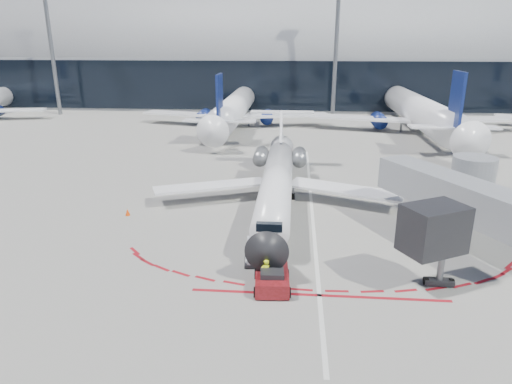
# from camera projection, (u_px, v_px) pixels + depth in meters

# --- Properties ---
(ground) EXTENTS (260.00, 260.00, 0.00)m
(ground) POSITION_uv_depth(u_px,v_px,m) (313.00, 217.00, 35.58)
(ground) COLOR slate
(ground) RESTS_ON ground
(apron_centerline) EXTENTS (0.25, 40.00, 0.01)m
(apron_centerline) POSITION_uv_depth(u_px,v_px,m) (312.00, 208.00, 37.47)
(apron_centerline) COLOR silver
(apron_centerline) RESTS_ON ground
(apron_stop_bar) EXTENTS (14.00, 0.25, 0.01)m
(apron_stop_bar) POSITION_uv_depth(u_px,v_px,m) (319.00, 295.00, 24.71)
(apron_stop_bar) COLOR maroon
(apron_stop_bar) RESTS_ON ground
(terminal_building) EXTENTS (150.00, 24.15, 24.00)m
(terminal_building) POSITION_uv_depth(u_px,v_px,m) (304.00, 63.00, 94.26)
(terminal_building) COLOR gray
(terminal_building) RESTS_ON ground
(jet_bridge) EXTENTS (10.03, 15.20, 4.90)m
(jet_bridge) POSITION_uv_depth(u_px,v_px,m) (460.00, 197.00, 30.99)
(jet_bridge) COLOR gray
(jet_bridge) RESTS_ON ground
(light_mast_west) EXTENTS (0.70, 0.70, 25.00)m
(light_mast_west) POSITION_uv_depth(u_px,v_px,m) (51.00, 44.00, 80.60)
(light_mast_west) COLOR slate
(light_mast_west) RESTS_ON ground
(light_mast_centre) EXTENTS (0.70, 0.70, 25.00)m
(light_mast_centre) POSITION_uv_depth(u_px,v_px,m) (336.00, 44.00, 76.56)
(light_mast_centre) COLOR slate
(light_mast_centre) RESTS_ON ground
(regional_jet) EXTENTS (21.12, 26.04, 6.52)m
(regional_jet) POSITION_uv_depth(u_px,v_px,m) (277.00, 179.00, 37.84)
(regional_jet) COLOR white
(regional_jet) RESTS_ON ground
(pushback_tug) EXTENTS (2.15, 4.71, 1.21)m
(pushback_tug) POSITION_uv_depth(u_px,v_px,m) (272.00, 279.00, 25.31)
(pushback_tug) COLOR #510C0B
(pushback_tug) RESTS_ON ground
(ramp_worker) EXTENTS (0.70, 0.55, 1.68)m
(ramp_worker) POSITION_uv_depth(u_px,v_px,m) (266.00, 273.00, 25.37)
(ramp_worker) COLOR #E0F019
(ramp_worker) RESTS_ON ground
(uld_container) EXTENTS (1.85, 1.62, 1.62)m
(uld_container) POSITION_uv_depth(u_px,v_px,m) (258.00, 252.00, 27.94)
(uld_container) COLOR black
(uld_container) RESTS_ON ground
(safety_cone_left) EXTENTS (0.39, 0.39, 0.54)m
(safety_cone_left) POSITION_uv_depth(u_px,v_px,m) (128.00, 212.00, 35.90)
(safety_cone_left) COLOR #E43F04
(safety_cone_left) RESTS_ON ground
(bg_airliner_1) EXTENTS (35.20, 37.27, 11.39)m
(bg_airliner_1) POSITION_uv_depth(u_px,v_px,m) (235.00, 89.00, 72.17)
(bg_airliner_1) COLOR white
(bg_airliner_1) RESTS_ON ground
(bg_airliner_2) EXTENTS (37.93, 40.16, 12.27)m
(bg_airliner_2) POSITION_uv_depth(u_px,v_px,m) (420.00, 90.00, 67.48)
(bg_airliner_2) COLOR white
(bg_airliner_2) RESTS_ON ground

